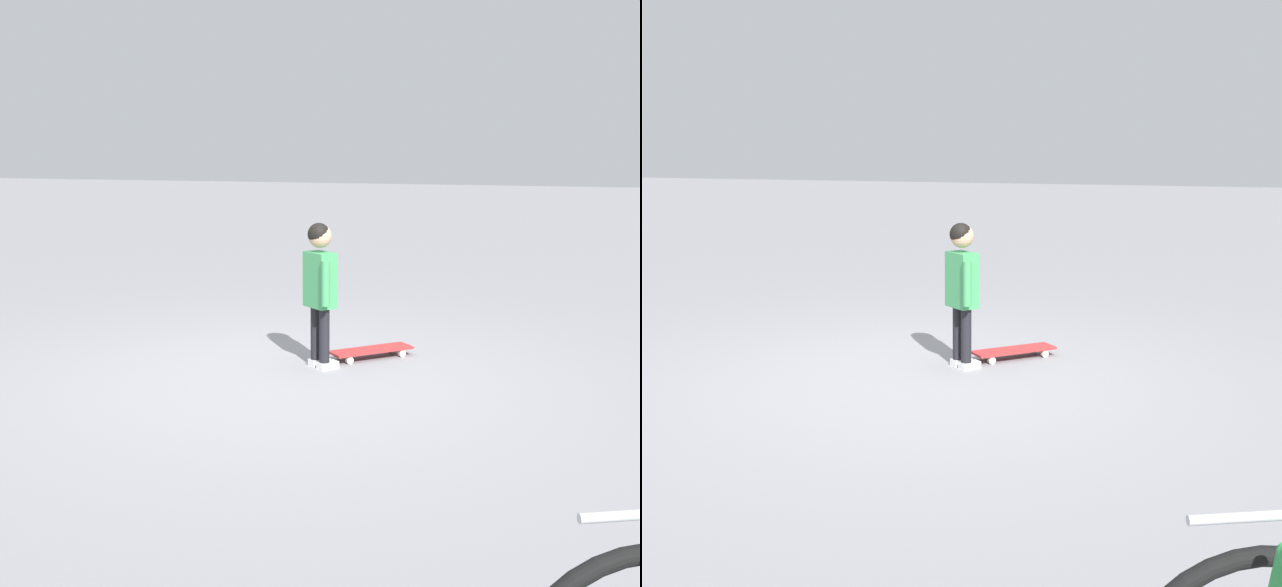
{
  "view_description": "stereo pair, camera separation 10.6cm",
  "coord_description": "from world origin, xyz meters",
  "views": [
    {
      "loc": [
        -5.44,
        -1.82,
        1.66
      ],
      "look_at": [
        0.39,
        -0.17,
        0.55
      ],
      "focal_mm": 48.07,
      "sensor_mm": 36.0,
      "label": 1
    },
    {
      "loc": [
        -5.42,
        -1.92,
        1.66
      ],
      "look_at": [
        0.39,
        -0.17,
        0.55
      ],
      "focal_mm": 48.07,
      "sensor_mm": 36.0,
      "label": 2
    }
  ],
  "objects": [
    {
      "name": "ground_plane",
      "position": [
        0.0,
        0.0,
        0.0
      ],
      "size": [
        50.0,
        50.0,
        0.0
      ],
      "primitive_type": "plane",
      "color": "gray"
    },
    {
      "name": "skateboard",
      "position": [
        0.75,
        -0.47,
        0.06
      ],
      "size": [
        0.58,
        0.61,
        0.07
      ],
      "color": "#B22D2D",
      "rests_on": "ground"
    },
    {
      "name": "child_person",
      "position": [
        0.39,
        -0.17,
        0.66
      ],
      "size": [
        0.38,
        0.28,
        1.06
      ],
      "color": "black",
      "rests_on": "ground"
    }
  ]
}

